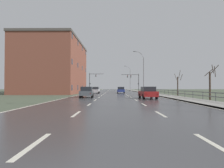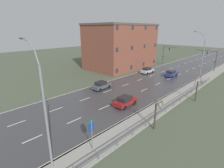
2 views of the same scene
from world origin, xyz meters
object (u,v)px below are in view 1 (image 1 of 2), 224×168
(street_lamp_distant, at_px, (130,78))
(car_mid_centre, at_px, (95,90))
(traffic_signal_right, at_px, (134,79))
(car_near_left, at_px, (148,93))
(brick_building, at_px, (55,67))
(car_far_right, at_px, (87,92))
(traffic_signal_left, at_px, (92,80))
(car_far_left, at_px, (121,90))
(street_lamp_midground, at_px, (143,73))

(street_lamp_distant, relative_size, car_mid_centre, 2.75)
(traffic_signal_right, height_order, car_near_left, traffic_signal_right)
(brick_building, bearing_deg, car_far_right, -59.72)
(car_mid_centre, relative_size, brick_building, 0.20)
(traffic_signal_left, distance_m, car_far_left, 16.36)
(car_far_left, bearing_deg, street_lamp_distant, 82.71)
(brick_building, bearing_deg, street_lamp_distant, 60.75)
(car_near_left, xyz_separation_m, brick_building, (-18.99, 21.03, 5.61))
(street_lamp_midground, bearing_deg, street_lamp_distant, 90.00)
(street_lamp_distant, height_order, car_near_left, street_lamp_distant)
(street_lamp_midground, distance_m, car_far_right, 23.97)
(car_near_left, bearing_deg, traffic_signal_left, 105.82)
(street_lamp_distant, distance_m, car_far_right, 59.19)
(street_lamp_midground, distance_m, traffic_signal_left, 18.48)
(traffic_signal_right, height_order, brick_building, brick_building)
(traffic_signal_right, relative_size, car_mid_centre, 1.39)
(street_lamp_midground, bearing_deg, traffic_signal_right, 94.83)
(brick_building, bearing_deg, car_near_left, -47.93)
(car_far_right, distance_m, brick_building, 21.83)
(street_lamp_distant, bearing_deg, street_lamp_midground, -90.00)
(car_far_right, xyz_separation_m, brick_building, (-10.63, 18.22, 5.61))
(car_far_right, distance_m, car_mid_centre, 17.21)
(car_far_left, relative_size, car_near_left, 0.99)
(traffic_signal_right, xyz_separation_m, traffic_signal_left, (-13.56, -0.02, -0.09))
(car_far_left, distance_m, brick_building, 17.31)
(car_far_right, height_order, brick_building, brick_building)
(car_near_left, height_order, car_far_right, same)
(traffic_signal_right, bearing_deg, traffic_signal_left, -179.93)
(traffic_signal_right, height_order, car_mid_centre, traffic_signal_right)
(street_lamp_distant, bearing_deg, brick_building, -119.25)
(traffic_signal_right, xyz_separation_m, car_far_left, (-4.85, -13.51, -3.21))
(street_lamp_midground, height_order, car_far_left, street_lamp_midground)
(traffic_signal_right, bearing_deg, car_far_left, -109.75)
(traffic_signal_right, bearing_deg, street_lamp_midground, -85.17)
(car_far_right, bearing_deg, street_lamp_midground, 57.41)
(traffic_signal_right, height_order, car_far_right, traffic_signal_right)
(traffic_signal_left, relative_size, brick_building, 0.29)
(traffic_signal_left, distance_m, car_far_right, 32.15)
(car_near_left, bearing_deg, brick_building, 129.83)
(traffic_signal_left, relative_size, car_far_right, 1.44)
(car_near_left, bearing_deg, traffic_signal_right, 84.05)
(street_lamp_midground, distance_m, street_lamp_distant, 37.34)
(car_near_left, relative_size, car_mid_centre, 1.01)
(car_far_left, bearing_deg, car_mid_centre, -168.32)
(street_lamp_midground, xyz_separation_m, car_near_left, (-3.20, -23.33, -4.48))
(car_far_left, relative_size, brick_building, 0.20)
(traffic_signal_right, bearing_deg, street_lamp_distant, 87.88)
(car_far_right, xyz_separation_m, car_mid_centre, (-0.43, 17.21, 0.00))
(car_mid_centre, bearing_deg, street_lamp_midground, 16.89)
(street_lamp_midground, xyz_separation_m, brick_building, (-22.19, -2.29, 1.12))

